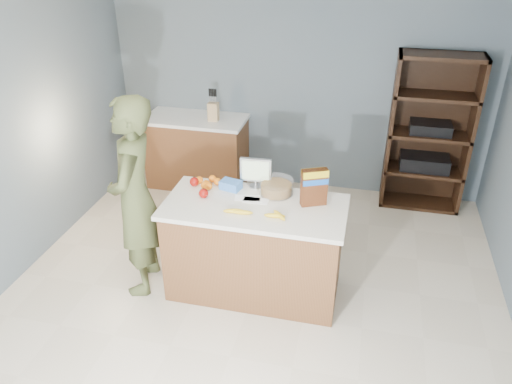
% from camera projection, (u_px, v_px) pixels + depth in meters
% --- Properties ---
extents(floor, '(4.50, 5.00, 0.02)m').
position_uv_depth(floor, '(247.00, 310.00, 4.41)').
color(floor, beige).
rests_on(floor, ground).
extents(walls, '(4.52, 5.02, 2.51)m').
position_uv_depth(walls, '(245.00, 136.00, 3.61)').
color(walls, slate).
rests_on(walls, ground).
extents(counter_peninsula, '(1.56, 0.76, 0.90)m').
position_uv_depth(counter_peninsula, '(255.00, 252.00, 4.46)').
color(counter_peninsula, brown).
rests_on(counter_peninsula, ground).
extents(back_cabinet, '(1.24, 0.62, 0.90)m').
position_uv_depth(back_cabinet, '(197.00, 151.00, 6.31)').
color(back_cabinet, brown).
rests_on(back_cabinet, ground).
extents(shelving_unit, '(0.90, 0.40, 1.80)m').
position_uv_depth(shelving_unit, '(428.00, 136.00, 5.68)').
color(shelving_unit, black).
rests_on(shelving_unit, ground).
extents(person, '(0.57, 0.74, 1.83)m').
position_uv_depth(person, '(135.00, 198.00, 4.30)').
color(person, '#474E2A').
rests_on(person, ground).
extents(knife_block, '(0.12, 0.10, 0.31)m').
position_uv_depth(knife_block, '(213.00, 111.00, 5.95)').
color(knife_block, tan).
rests_on(knife_block, back_cabinet).
extents(envelopes, '(0.31, 0.16, 0.00)m').
position_uv_depth(envelopes, '(252.00, 199.00, 4.32)').
color(envelopes, white).
rests_on(envelopes, counter_peninsula).
extents(bananas, '(0.54, 0.16, 0.04)m').
position_uv_depth(bananas, '(257.00, 213.00, 4.07)').
color(bananas, yellow).
rests_on(bananas, counter_peninsula).
extents(apples, '(0.24, 0.27, 0.08)m').
position_uv_depth(apples, '(199.00, 187.00, 4.42)').
color(apples, maroon).
rests_on(apples, counter_peninsula).
extents(oranges, '(0.26, 0.21, 0.07)m').
position_uv_depth(oranges, '(205.00, 183.00, 4.52)').
color(oranges, orange).
rests_on(oranges, counter_peninsula).
extents(blue_carton, '(0.20, 0.16, 0.08)m').
position_uv_depth(blue_carton, '(231.00, 185.00, 4.47)').
color(blue_carton, blue).
rests_on(blue_carton, counter_peninsula).
extents(salad_bowl, '(0.30, 0.30, 0.13)m').
position_uv_depth(salad_bowl, '(276.00, 187.00, 4.39)').
color(salad_bowl, '#267219').
rests_on(salad_bowl, counter_peninsula).
extents(tv, '(0.28, 0.12, 0.28)m').
position_uv_depth(tv, '(256.00, 171.00, 4.44)').
color(tv, silver).
rests_on(tv, counter_peninsula).
extents(cereal_box, '(0.23, 0.16, 0.33)m').
position_uv_depth(cereal_box, '(314.00, 185.00, 4.15)').
color(cereal_box, '#592B14').
rests_on(cereal_box, counter_peninsula).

